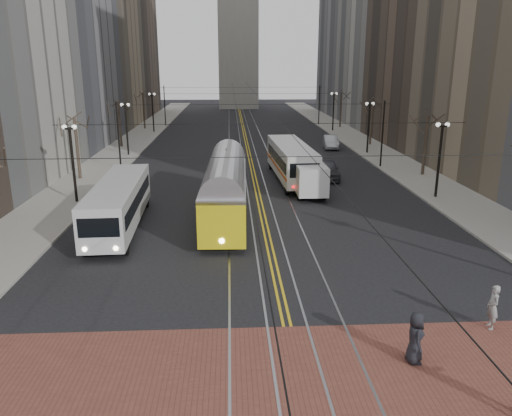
{
  "coord_description": "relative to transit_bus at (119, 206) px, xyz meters",
  "views": [
    {
      "loc": [
        -2.17,
        -18.62,
        10.07
      ],
      "look_at": [
        -0.9,
        5.7,
        3.0
      ],
      "focal_mm": 35.0,
      "sensor_mm": 36.0,
      "label": 1
    }
  ],
  "objects": [
    {
      "name": "lamp_posts",
      "position": [
        9.21,
        16.84,
        1.32
      ],
      "size": [
        27.6,
        57.2,
        5.6
      ],
      "color": "black",
      "rests_on": "ground"
    },
    {
      "name": "building_right_mid",
      "position": [
        34.71,
        34.09,
        15.52
      ],
      "size": [
        16.0,
        20.0,
        34.0
      ],
      "primitive_type": "cube",
      "color": "brown",
      "rests_on": "ground"
    },
    {
      "name": "crosswalk_band",
      "position": [
        9.21,
        -15.91,
        -1.48
      ],
      "size": [
        25.0,
        6.0,
        0.01
      ],
      "primitive_type": "cube",
      "color": "brown",
      "rests_on": "ground"
    },
    {
      "name": "sidewalk_right",
      "position": [
        24.21,
        33.09,
        -1.41
      ],
      "size": [
        5.0,
        140.0,
        0.15
      ],
      "primitive_type": "cube",
      "color": "gray",
      "rests_on": "ground"
    },
    {
      "name": "building_right_far",
      "position": [
        34.71,
        74.09,
        18.52
      ],
      "size": [
        16.0,
        20.0,
        40.0
      ],
      "primitive_type": "cube",
      "color": "slate",
      "rests_on": "ground"
    },
    {
      "name": "sidewalk_left",
      "position": [
        -5.79,
        33.09,
        -1.41
      ],
      "size": [
        5.0,
        140.0,
        0.15
      ],
      "primitive_type": "cube",
      "color": "gray",
      "rests_on": "ground"
    },
    {
      "name": "streetcar_rails",
      "position": [
        9.21,
        33.09,
        -1.48
      ],
      "size": [
        4.8,
        130.0,
        0.02
      ],
      "primitive_type": "cube",
      "color": "gray",
      "rests_on": "ground"
    },
    {
      "name": "transit_bus",
      "position": [
        0.0,
        0.0,
        0.0
      ],
      "size": [
        2.93,
        11.96,
        2.97
      ],
      "primitive_type": "cube",
      "rotation": [
        0.0,
        0.0,
        0.04
      ],
      "color": "beige",
      "rests_on": "ground"
    },
    {
      "name": "sedan_silver",
      "position": [
        19.45,
        30.19,
        -0.7
      ],
      "size": [
        2.14,
        4.91,
        1.57
      ],
      "primitive_type": "imported",
      "rotation": [
        0.0,
        0.0,
        -0.1
      ],
      "color": "#B1B4B9",
      "rests_on": "ground"
    },
    {
      "name": "street_trees",
      "position": [
        9.21,
        23.34,
        1.32
      ],
      "size": [
        31.68,
        53.28,
        5.6
      ],
      "color": "#382D23",
      "rests_on": "ground"
    },
    {
      "name": "trolley_wires",
      "position": [
        9.21,
        22.93,
        2.29
      ],
      "size": [
        25.96,
        120.0,
        6.6
      ],
      "color": "black",
      "rests_on": "ground"
    },
    {
      "name": "pedestrian_b",
      "position": [
        17.21,
        -13.41,
        -0.57
      ],
      "size": [
        0.51,
        0.71,
        1.81
      ],
      "primitive_type": "imported",
      "rotation": [
        0.0,
        0.0,
        4.59
      ],
      "color": "gray",
      "rests_on": "crosswalk_band"
    },
    {
      "name": "building_left_mid",
      "position": [
        -16.29,
        34.09,
        15.52
      ],
      "size": [
        16.0,
        20.0,
        34.0
      ],
      "primitive_type": "cube",
      "color": "slate",
      "rests_on": "ground"
    },
    {
      "name": "cargo_van",
      "position": [
        13.21,
        7.88,
        -0.18
      ],
      "size": [
        2.28,
        5.89,
        2.6
      ],
      "primitive_type": "cube",
      "rotation": [
        0.0,
        0.0,
        0.0
      ],
      "color": "silver",
      "rests_on": "ground"
    },
    {
      "name": "centre_lines",
      "position": [
        9.21,
        33.09,
        -1.48
      ],
      "size": [
        0.42,
        130.0,
        0.01
      ],
      "primitive_type": "cube",
      "color": "gold",
      "rests_on": "ground"
    },
    {
      "name": "building_left_far",
      "position": [
        -16.29,
        74.09,
        18.52
      ],
      "size": [
        16.0,
        20.0,
        40.0
      ],
      "primitive_type": "cube",
      "color": "brown",
      "rests_on": "ground"
    },
    {
      "name": "pedestrian_a",
      "position": [
        13.34,
        -15.54,
        -0.53
      ],
      "size": [
        0.71,
        0.99,
        1.88
      ],
      "primitive_type": "imported",
      "rotation": [
        0.0,
        0.0,
        1.44
      ],
      "color": "black",
      "rests_on": "crosswalk_band"
    },
    {
      "name": "ground",
      "position": [
        9.21,
        -11.91,
        -1.48
      ],
      "size": [
        260.0,
        260.0,
        0.0
      ],
      "primitive_type": "plane",
      "color": "black",
      "rests_on": "ground"
    },
    {
      "name": "streetcar",
      "position": [
        6.71,
        1.89,
        0.19
      ],
      "size": [
        3.04,
        14.27,
        3.35
      ],
      "primitive_type": "cube",
      "rotation": [
        0.0,
        0.0,
        -0.03
      ],
      "color": "gold",
      "rests_on": "ground"
    },
    {
      "name": "sedan_grey",
      "position": [
        15.79,
        13.45,
        -0.63
      ],
      "size": [
        2.42,
        5.17,
        1.71
      ],
      "primitive_type": "imported",
      "rotation": [
        0.0,
        0.0,
        -0.08
      ],
      "color": "#42444A",
      "rests_on": "ground"
    },
    {
      "name": "rear_bus",
      "position": [
        12.44,
        13.03,
        0.13
      ],
      "size": [
        3.28,
        12.49,
        3.23
      ],
      "primitive_type": "cube",
      "rotation": [
        0.0,
        0.0,
        0.05
      ],
      "color": "silver",
      "rests_on": "ground"
    }
  ]
}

